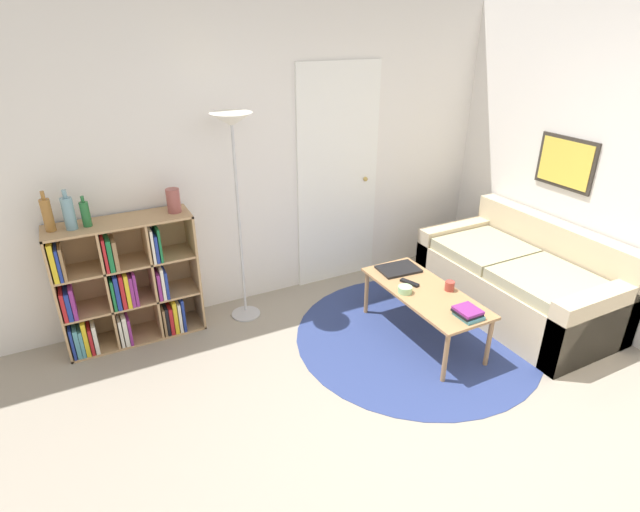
# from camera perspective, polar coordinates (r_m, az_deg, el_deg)

# --- Properties ---
(ground_plane) EXTENTS (14.00, 14.00, 0.00)m
(ground_plane) POSITION_cam_1_polar(r_m,az_deg,el_deg) (3.33, 14.52, -21.93)
(ground_plane) COLOR gray
(wall_back) EXTENTS (7.25, 0.11, 2.60)m
(wall_back) POSITION_cam_1_polar(r_m,az_deg,el_deg) (4.51, -4.24, 11.04)
(wall_back) COLOR silver
(wall_back) RESTS_ON ground_plane
(wall_right) EXTENTS (0.08, 5.43, 2.60)m
(wall_right) POSITION_cam_1_polar(r_m,az_deg,el_deg) (4.86, 26.36, 9.68)
(wall_right) COLOR silver
(wall_right) RESTS_ON ground_plane
(rug) EXTENTS (2.01, 2.01, 0.01)m
(rug) POSITION_cam_1_polar(r_m,az_deg,el_deg) (4.31, 10.90, -8.94)
(rug) COLOR navy
(rug) RESTS_ON ground_plane
(bookshelf) EXTENTS (1.06, 0.34, 1.03)m
(bookshelf) POSITION_cam_1_polar(r_m,az_deg,el_deg) (4.29, -21.45, -3.29)
(bookshelf) COLOR tan
(bookshelf) RESTS_ON ground_plane
(floor_lamp) EXTENTS (0.33, 0.33, 1.77)m
(floor_lamp) POSITION_cam_1_polar(r_m,az_deg,el_deg) (3.99, -9.88, 12.35)
(floor_lamp) COLOR #B7B7BC
(floor_lamp) RESTS_ON ground_plane
(couch) EXTENTS (0.91, 1.69, 0.81)m
(couch) POSITION_cam_1_polar(r_m,az_deg,el_deg) (4.80, 22.00, -2.74)
(couch) COLOR #CCB793
(couch) RESTS_ON ground_plane
(coffee_table) EXTENTS (0.50, 1.15, 0.44)m
(coffee_table) POSITION_cam_1_polar(r_m,az_deg,el_deg) (4.11, 11.86, -4.42)
(coffee_table) COLOR #AD7F51
(coffee_table) RESTS_ON ground_plane
(laptop) EXTENTS (0.36, 0.27, 0.02)m
(laptop) POSITION_cam_1_polar(r_m,az_deg,el_deg) (4.37, 8.95, -1.48)
(laptop) COLOR black
(laptop) RESTS_ON coffee_table
(bowl) EXTENTS (0.11, 0.11, 0.05)m
(bowl) POSITION_cam_1_polar(r_m,az_deg,el_deg) (4.02, 9.68, -3.80)
(bowl) COLOR #9ED193
(bowl) RESTS_ON coffee_table
(book_stack_on_table) EXTENTS (0.17, 0.19, 0.07)m
(book_stack_on_table) POSITION_cam_1_polar(r_m,az_deg,el_deg) (3.81, 16.55, -6.27)
(book_stack_on_table) COLOR teal
(book_stack_on_table) RESTS_ON coffee_table
(cup) EXTENTS (0.08, 0.08, 0.08)m
(cup) POSITION_cam_1_polar(r_m,az_deg,el_deg) (4.12, 14.60, -3.33)
(cup) COLOR #A33D33
(cup) RESTS_ON coffee_table
(remote) EXTENTS (0.10, 0.17, 0.02)m
(remote) POSITION_cam_1_polar(r_m,az_deg,el_deg) (4.16, 10.19, -3.02)
(remote) COLOR black
(remote) RESTS_ON coffee_table
(bottle_left) EXTENTS (0.07, 0.07, 0.30)m
(bottle_left) POSITION_cam_1_polar(r_m,az_deg,el_deg) (4.04, -28.71, 4.17)
(bottle_left) COLOR olive
(bottle_left) RESTS_ON bookshelf
(bottle_middle) EXTENTS (0.08, 0.08, 0.30)m
(bottle_middle) POSITION_cam_1_polar(r_m,az_deg,el_deg) (4.00, -26.78, 4.41)
(bottle_middle) COLOR #6B93A3
(bottle_middle) RESTS_ON bookshelf
(bottle_right) EXTENTS (0.06, 0.06, 0.23)m
(bottle_right) POSITION_cam_1_polar(r_m,az_deg,el_deg) (4.02, -25.23, 4.39)
(bottle_right) COLOR #236633
(bottle_right) RESTS_ON bookshelf
(vase_on_shelf) EXTENTS (0.11, 0.11, 0.19)m
(vase_on_shelf) POSITION_cam_1_polar(r_m,az_deg,el_deg) (4.08, -16.41, 6.10)
(vase_on_shelf) COLOR #934C47
(vase_on_shelf) RESTS_ON bookshelf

